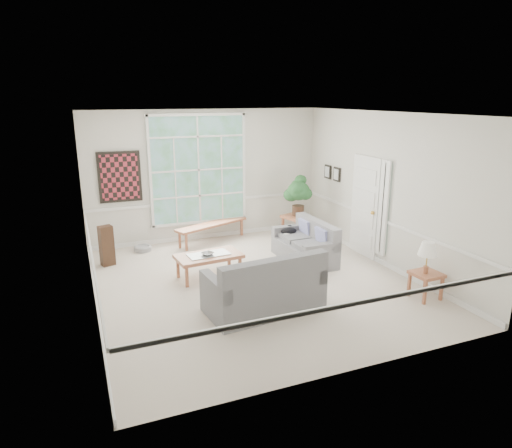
% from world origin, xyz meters
% --- Properties ---
extents(floor, '(5.50, 6.00, 0.01)m').
position_xyz_m(floor, '(0.00, 0.00, -0.01)').
color(floor, beige).
rests_on(floor, ground).
extents(ceiling, '(5.50, 6.00, 0.02)m').
position_xyz_m(ceiling, '(0.00, 0.00, 3.00)').
color(ceiling, white).
rests_on(ceiling, ground).
extents(wall_back, '(5.50, 0.02, 3.00)m').
position_xyz_m(wall_back, '(0.00, 3.00, 1.50)').
color(wall_back, silver).
rests_on(wall_back, ground).
extents(wall_front, '(5.50, 0.02, 3.00)m').
position_xyz_m(wall_front, '(0.00, -3.00, 1.50)').
color(wall_front, silver).
rests_on(wall_front, ground).
extents(wall_left, '(0.02, 6.00, 3.00)m').
position_xyz_m(wall_left, '(-2.75, 0.00, 1.50)').
color(wall_left, silver).
rests_on(wall_left, ground).
extents(wall_right, '(0.02, 6.00, 3.00)m').
position_xyz_m(wall_right, '(2.75, 0.00, 1.50)').
color(wall_right, silver).
rests_on(wall_right, ground).
extents(window_back, '(2.30, 0.08, 2.40)m').
position_xyz_m(window_back, '(-0.20, 2.96, 1.65)').
color(window_back, white).
rests_on(window_back, wall_back).
extents(entry_door, '(0.08, 0.90, 2.10)m').
position_xyz_m(entry_door, '(2.71, 0.60, 1.05)').
color(entry_door, white).
rests_on(entry_door, floor).
extents(door_sidelight, '(0.08, 0.26, 1.90)m').
position_xyz_m(door_sidelight, '(2.71, -0.03, 1.15)').
color(door_sidelight, white).
rests_on(door_sidelight, wall_right).
extents(wall_art, '(0.90, 0.06, 1.10)m').
position_xyz_m(wall_art, '(-1.95, 2.95, 1.60)').
color(wall_art, '#581B21').
rests_on(wall_art, wall_back).
extents(wall_frame_near, '(0.04, 0.26, 0.32)m').
position_xyz_m(wall_frame_near, '(2.71, 1.75, 1.55)').
color(wall_frame_near, black).
rests_on(wall_frame_near, wall_right).
extents(wall_frame_far, '(0.04, 0.26, 0.32)m').
position_xyz_m(wall_frame_far, '(2.71, 2.15, 1.55)').
color(wall_frame_far, black).
rests_on(wall_frame_far, wall_right).
extents(loveseat_right, '(0.81, 1.53, 0.82)m').
position_xyz_m(loveseat_right, '(1.37, 0.71, 0.41)').
color(loveseat_right, slate).
rests_on(loveseat_right, floor).
extents(loveseat_front, '(1.87, 1.10, 0.97)m').
position_xyz_m(loveseat_front, '(-0.27, -1.04, 0.48)').
color(loveseat_front, slate).
rests_on(loveseat_front, floor).
extents(coffee_table, '(1.25, 0.76, 0.45)m').
position_xyz_m(coffee_table, '(-0.69, 0.58, 0.22)').
color(coffee_table, '#A25C3E').
rests_on(coffee_table, floor).
extents(pewter_bowl, '(0.36, 0.36, 0.07)m').
position_xyz_m(pewter_bowl, '(-0.72, 0.55, 0.48)').
color(pewter_bowl, '#97979B').
rests_on(pewter_bowl, coffee_table).
extents(window_bench, '(1.85, 1.05, 0.43)m').
position_xyz_m(window_bench, '(-0.01, 2.65, 0.22)').
color(window_bench, '#A25C3E').
rests_on(window_bench, floor).
extents(end_table, '(0.71, 0.71, 0.56)m').
position_xyz_m(end_table, '(1.92, 2.15, 0.28)').
color(end_table, '#A25C3E').
rests_on(end_table, floor).
extents(houseplant, '(0.77, 0.77, 0.96)m').
position_xyz_m(houseplant, '(1.95, 2.14, 1.04)').
color(houseplant, '#25582B').
rests_on(houseplant, end_table).
extents(side_table, '(0.47, 0.47, 0.46)m').
position_xyz_m(side_table, '(2.40, -1.66, 0.23)').
color(side_table, '#A25C3E').
rests_on(side_table, floor).
extents(table_lamp, '(0.34, 0.34, 0.54)m').
position_xyz_m(table_lamp, '(2.36, -1.67, 0.73)').
color(table_lamp, white).
rests_on(table_lamp, side_table).
extents(pet_bed, '(0.49, 0.49, 0.11)m').
position_xyz_m(pet_bed, '(-1.62, 2.58, 0.06)').
color(pet_bed, gray).
rests_on(pet_bed, floor).
extents(floor_speaker, '(0.30, 0.26, 0.81)m').
position_xyz_m(floor_speaker, '(-2.40, 1.96, 0.41)').
color(floor_speaker, '#372216').
rests_on(floor_speaker, floor).
extents(cat, '(0.42, 0.36, 0.17)m').
position_xyz_m(cat, '(1.27, 1.24, 0.51)').
color(cat, black).
rests_on(cat, loveseat_right).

